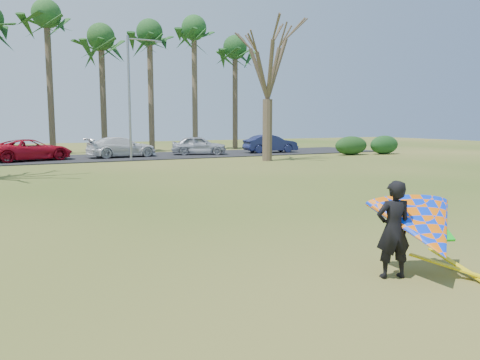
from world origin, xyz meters
name	(u,v)px	position (x,y,z in m)	size (l,w,h in m)	color
ground	(281,240)	(0.00, 0.00, 0.00)	(100.00, 100.00, 0.00)	#244C10
parking_strip	(92,158)	(0.00, 25.00, 0.03)	(46.00, 7.00, 0.06)	black
palm_5	(46,16)	(-2.00, 31.00, 10.52)	(4.84, 4.84, 12.24)	brown
palm_6	(101,39)	(2.00, 31.00, 9.17)	(4.84, 4.84, 10.84)	#4B3E2D
palm_7	(149,34)	(6.00, 31.00, 9.85)	(4.84, 4.84, 11.54)	brown
palm_8	(194,30)	(10.00, 31.00, 10.52)	(4.84, 4.84, 12.24)	brown
palm_9	(235,49)	(14.00, 31.00, 9.17)	(4.84, 4.84, 10.84)	#48372B
bare_tree_right	(268,58)	(10.00, 18.00, 6.57)	(6.27, 6.27, 9.21)	#49382B
streetlight	(132,92)	(2.16, 22.00, 4.46)	(2.28, 0.18, 8.00)	gray
hedge_near	(351,146)	(18.34, 19.63, 0.72)	(2.87, 1.30, 1.44)	#153814
hedge_far	(384,145)	(21.26, 19.17, 0.73)	(2.64, 1.24, 1.46)	#153B18
car_2	(32,150)	(-3.86, 24.24, 0.75)	(2.28, 4.95, 1.38)	#B10E20
car_3	(122,147)	(1.99, 24.60, 0.76)	(1.97, 4.86, 1.41)	silver
car_4	(199,145)	(7.79, 24.56, 0.76)	(1.66, 4.12, 1.41)	#A6AAB4
car_5	(270,144)	(13.78, 24.05, 0.77)	(1.50, 4.31, 1.42)	#181F4A
kite_flyer	(422,228)	(0.75, -3.20, 0.84)	(2.13, 2.39, 2.02)	black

